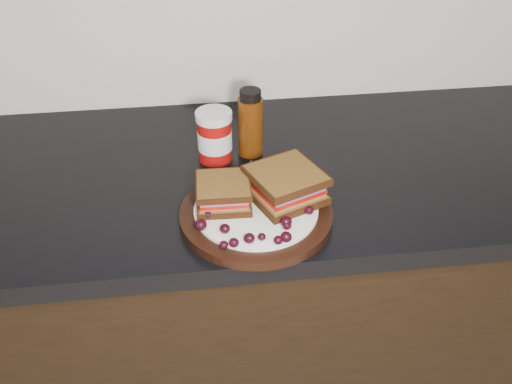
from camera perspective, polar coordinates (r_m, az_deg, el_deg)
base_cabinets at (r=1.50m, az=-4.56°, el=-12.95°), size 3.96×0.58×0.86m
countertop at (r=1.19m, az=-5.56°, el=1.38°), size 3.98×0.60×0.04m
plate at (r=1.04m, az=-0.00°, el=-2.27°), size 0.28×0.28×0.02m
sandwich_left at (r=1.04m, az=-3.27°, el=-0.09°), size 0.10×0.10×0.04m
sandwich_right at (r=1.05m, az=2.99°, el=0.73°), size 0.16×0.16×0.06m
grape_0 at (r=0.99m, az=-5.55°, el=-3.28°), size 0.02×0.02×0.02m
grape_1 at (r=0.98m, az=-3.13°, el=-3.69°), size 0.02×0.02×0.02m
grape_2 at (r=0.95m, az=-3.23°, el=-5.30°), size 0.02×0.02×0.01m
grape_3 at (r=0.95m, az=-2.22°, el=-5.08°), size 0.02×0.02×0.02m
grape_4 at (r=0.96m, az=-0.68°, el=-4.65°), size 0.02×0.02×0.02m
grape_5 at (r=0.96m, az=0.59°, el=-4.50°), size 0.01×0.01×0.01m
grape_6 at (r=0.95m, az=2.24°, el=-4.83°), size 0.02×0.02×0.01m
grape_7 at (r=0.96m, az=3.04°, el=-4.51°), size 0.02×0.02×0.02m
grape_8 at (r=0.98m, az=3.12°, el=-3.37°), size 0.02×0.02×0.02m
grape_9 at (r=0.99m, az=3.03°, el=-2.97°), size 0.02×0.02×0.02m
grape_10 at (r=1.02m, az=5.31°, el=-1.82°), size 0.02×0.02×0.02m
grape_11 at (r=1.03m, az=4.65°, el=-1.09°), size 0.02×0.02×0.02m
grape_12 at (r=1.03m, az=5.12°, el=-1.14°), size 0.02×0.02×0.02m
grape_13 at (r=1.07m, az=4.02°, el=0.48°), size 0.02×0.02×0.02m
grape_14 at (r=1.08m, az=3.26°, el=0.79°), size 0.02×0.02×0.01m
grape_15 at (r=1.05m, az=-2.51°, el=-0.38°), size 0.02×0.02×0.02m
grape_16 at (r=1.05m, az=-3.67°, el=-0.40°), size 0.02×0.02×0.01m
grape_17 at (r=1.05m, az=-3.76°, el=-0.58°), size 0.02×0.02×0.02m
grape_18 at (r=1.02m, az=-4.87°, el=-1.78°), size 0.02×0.02×0.02m
grape_19 at (r=1.01m, az=-4.82°, el=-2.25°), size 0.02×0.02×0.02m
grape_20 at (r=1.04m, az=-2.70°, el=-0.81°), size 0.02×0.02×0.02m
grape_21 at (r=1.03m, az=-3.39°, el=-1.25°), size 0.02×0.02×0.02m
grape_22 at (r=1.02m, az=-3.47°, el=-1.67°), size 0.01×0.01×0.01m
condiment_jar at (r=1.19m, az=-4.16°, el=5.62°), size 0.09×0.09×0.11m
oil_bottle at (r=1.20m, az=-0.56°, el=6.96°), size 0.05×0.05×0.15m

